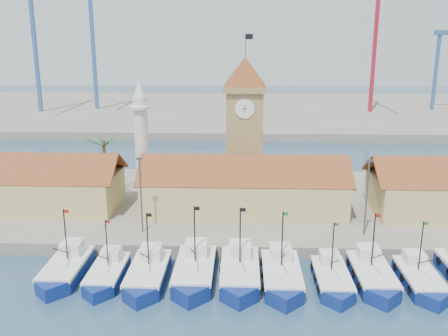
{
  "coord_description": "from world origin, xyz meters",
  "views": [
    {
      "loc": [
        -0.26,
        -42.71,
        24.15
      ],
      "look_at": [
        -2.56,
        18.0,
        7.78
      ],
      "focal_mm": 40.0,
      "sensor_mm": 36.0,
      "label": 1
    }
  ],
  "objects_px": {
    "boat_0": "(65,270)",
    "minaret": "(141,136)",
    "boat_5": "(282,277)",
    "clock_tower": "(245,124)"
  },
  "relations": [
    {
      "from": "boat_0",
      "to": "boat_5",
      "type": "distance_m",
      "value": 22.04
    },
    {
      "from": "boat_0",
      "to": "minaret",
      "type": "relative_size",
      "value": 0.61
    },
    {
      "from": "boat_0",
      "to": "boat_5",
      "type": "height_order",
      "value": "boat_5"
    },
    {
      "from": "boat_0",
      "to": "clock_tower",
      "type": "bearing_deg",
      "value": 51.42
    },
    {
      "from": "clock_tower",
      "to": "minaret",
      "type": "bearing_deg",
      "value": 172.39
    },
    {
      "from": "boat_5",
      "to": "minaret",
      "type": "bearing_deg",
      "value": 126.26
    },
    {
      "from": "boat_0",
      "to": "minaret",
      "type": "height_order",
      "value": "minaret"
    },
    {
      "from": "boat_0",
      "to": "clock_tower",
      "type": "xyz_separation_m",
      "value": [
        18.25,
        22.88,
        11.19
      ]
    },
    {
      "from": "boat_0",
      "to": "clock_tower",
      "type": "relative_size",
      "value": 0.43
    },
    {
      "from": "minaret",
      "to": "clock_tower",
      "type": "bearing_deg",
      "value": -7.61
    }
  ]
}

